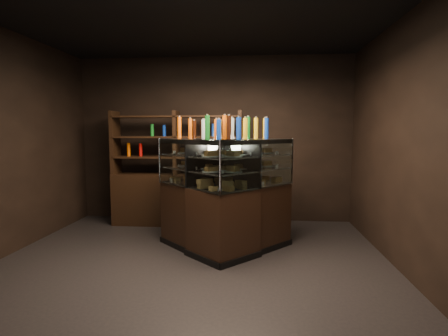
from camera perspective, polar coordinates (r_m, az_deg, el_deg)
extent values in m
plane|color=black|center=(4.34, -5.94, -16.41)|extent=(5.00, 5.00, 0.00)
cube|color=black|center=(6.48, -1.74, 4.68)|extent=(5.00, 0.02, 3.00)
cube|color=black|center=(1.64, -23.87, 0.15)|extent=(5.00, 0.02, 3.00)
cube|color=black|center=(4.28, 28.79, 3.24)|extent=(0.02, 5.00, 3.00)
cube|color=black|center=(4.23, -6.43, 24.57)|extent=(5.00, 5.00, 0.02)
cube|color=black|center=(4.90, 2.73, -8.14)|extent=(1.44, 1.49, 0.91)
cube|color=black|center=(5.02, 2.70, -12.71)|extent=(1.49, 1.54, 0.08)
cube|color=black|center=(4.76, 2.79, 4.36)|extent=(1.44, 1.49, 0.06)
cube|color=silver|center=(4.81, 2.75, -2.79)|extent=(1.36, 1.41, 0.02)
cube|color=silver|center=(4.78, 2.77, -0.27)|extent=(1.36, 1.41, 0.02)
cube|color=silver|center=(4.77, 2.78, 2.02)|extent=(1.36, 1.41, 0.02)
cube|color=white|center=(4.53, 5.97, 0.58)|extent=(0.94, 1.03, 0.64)
cylinder|color=silver|center=(5.07, 11.09, 1.08)|extent=(0.03, 0.03, 0.66)
cylinder|color=silver|center=(4.05, -0.66, -0.04)|extent=(0.03, 0.03, 0.66)
cube|color=black|center=(4.93, -2.69, -8.06)|extent=(1.47, 1.46, 0.91)
cube|color=black|center=(5.05, -2.67, -12.60)|extent=(1.52, 1.51, 0.08)
cube|color=black|center=(4.79, -2.76, 4.37)|extent=(1.47, 1.46, 0.06)
cube|color=silver|center=(4.84, -2.72, -2.74)|extent=(1.40, 1.39, 0.02)
cube|color=silver|center=(4.81, -2.73, -0.23)|extent=(1.40, 1.39, 0.02)
cube|color=silver|center=(4.80, -2.75, 2.05)|extent=(1.40, 1.39, 0.02)
cube|color=white|center=(4.60, -6.27, 0.65)|extent=(0.99, 0.97, 0.64)
cylinder|color=silver|center=(4.05, -0.66, -0.04)|extent=(0.03, 0.03, 0.66)
cylinder|color=silver|center=(5.19, -10.45, 1.20)|extent=(0.03, 0.03, 0.66)
cube|color=#C28B45|center=(4.39, -2.29, -3.14)|extent=(0.19, 0.19, 0.06)
cube|color=#C28B45|center=(4.65, 1.37, -2.63)|extent=(0.19, 0.19, 0.06)
cube|color=#C28B45|center=(4.92, 4.64, -2.16)|extent=(0.19, 0.19, 0.06)
cube|color=#C28B45|center=(5.21, 7.55, -1.74)|extent=(0.19, 0.19, 0.06)
cylinder|color=white|center=(4.43, -2.04, -0.55)|extent=(0.24, 0.24, 0.02)
cube|color=#C28B45|center=(4.42, -2.04, -0.11)|extent=(0.18, 0.18, 0.05)
cylinder|color=white|center=(4.60, 0.46, -0.30)|extent=(0.24, 0.24, 0.02)
cube|color=#C28B45|center=(4.60, 0.46, 0.13)|extent=(0.18, 0.18, 0.05)
cylinder|color=white|center=(4.78, 2.77, -0.06)|extent=(0.24, 0.24, 0.02)
cube|color=#C28B45|center=(4.78, 2.77, 0.35)|extent=(0.18, 0.18, 0.05)
cylinder|color=white|center=(4.97, 4.91, 0.16)|extent=(0.24, 0.24, 0.02)
cube|color=#C28B45|center=(4.97, 4.91, 0.55)|extent=(0.18, 0.18, 0.05)
cylinder|color=white|center=(5.17, 6.89, 0.36)|extent=(0.24, 0.24, 0.02)
cube|color=#C28B45|center=(5.16, 6.89, 0.74)|extent=(0.18, 0.18, 0.05)
cylinder|color=white|center=(4.41, -2.05, 1.93)|extent=(0.24, 0.24, 0.02)
cube|color=#C28B45|center=(4.41, -2.05, 2.37)|extent=(0.18, 0.18, 0.05)
cylinder|color=white|center=(4.58, 0.46, 2.09)|extent=(0.24, 0.24, 0.02)
cube|color=#C28B45|center=(4.58, 0.46, 2.52)|extent=(0.18, 0.18, 0.05)
cylinder|color=white|center=(4.77, 2.78, 2.23)|extent=(0.24, 0.24, 0.02)
cube|color=#C28B45|center=(4.76, 2.78, 2.64)|extent=(0.18, 0.18, 0.05)
cylinder|color=white|center=(4.95, 4.93, 2.36)|extent=(0.24, 0.24, 0.02)
cube|color=#C28B45|center=(4.95, 4.93, 2.76)|extent=(0.18, 0.18, 0.05)
cylinder|color=white|center=(5.15, 6.91, 2.48)|extent=(0.24, 0.24, 0.02)
cube|color=#C28B45|center=(5.15, 6.92, 2.86)|extent=(0.18, 0.18, 0.05)
cube|color=#C28B45|center=(5.29, -6.87, -1.62)|extent=(0.19, 0.19, 0.06)
cube|color=#C28B45|center=(4.97, -4.40, -2.08)|extent=(0.19, 0.19, 0.06)
cube|color=#C28B45|center=(4.66, -1.61, -2.60)|extent=(0.19, 0.19, 0.06)
cube|color=#C28B45|center=(4.37, 1.57, -3.18)|extent=(0.19, 0.19, 0.06)
cylinder|color=white|center=(5.24, -6.24, 0.44)|extent=(0.24, 0.24, 0.02)
cube|color=#C28B45|center=(5.23, -6.25, 0.82)|extent=(0.18, 0.18, 0.05)
cylinder|color=white|center=(5.02, -4.56, 0.22)|extent=(0.24, 0.24, 0.02)
cube|color=#C28B45|center=(5.02, -4.57, 0.61)|extent=(0.18, 0.18, 0.05)
cylinder|color=white|center=(4.81, -2.74, -0.02)|extent=(0.24, 0.24, 0.02)
cube|color=#C28B45|center=(4.81, -2.74, 0.38)|extent=(0.18, 0.18, 0.05)
cylinder|color=white|center=(4.61, -0.74, -0.29)|extent=(0.24, 0.24, 0.02)
cube|color=#C28B45|center=(4.60, -0.74, 0.14)|extent=(0.18, 0.18, 0.05)
cylinder|color=white|center=(4.41, 1.43, -0.58)|extent=(0.24, 0.24, 0.02)
cube|color=#C28B45|center=(4.40, 1.43, -0.13)|extent=(0.18, 0.18, 0.05)
cylinder|color=white|center=(5.22, -6.27, 2.54)|extent=(0.24, 0.24, 0.02)
cube|color=#C28B45|center=(5.22, -6.27, 2.91)|extent=(0.18, 0.18, 0.05)
cylinder|color=white|center=(5.01, -4.58, 2.40)|extent=(0.24, 0.24, 0.02)
cube|color=#C28B45|center=(5.00, -4.58, 2.80)|extent=(0.18, 0.18, 0.05)
cylinder|color=white|center=(4.79, -2.75, 2.25)|extent=(0.24, 0.24, 0.02)
cube|color=#C28B45|center=(4.79, -2.75, 2.67)|extent=(0.18, 0.18, 0.05)
cylinder|color=white|center=(4.59, -0.75, 2.09)|extent=(0.24, 0.24, 0.02)
cube|color=#C28B45|center=(4.59, -0.75, 2.52)|extent=(0.18, 0.18, 0.05)
cylinder|color=white|center=(4.39, 1.44, 1.91)|extent=(0.24, 0.24, 0.02)
cube|color=#C28B45|center=(4.39, 1.44, 2.36)|extent=(0.18, 0.18, 0.05)
cylinder|color=#0F38B2|center=(4.36, -2.63, 6.44)|extent=(0.06, 0.06, 0.28)
cylinder|color=silver|center=(4.37, -2.64, 8.41)|extent=(0.03, 0.03, 0.02)
cylinder|color=#B20C0A|center=(4.46, -1.18, 6.43)|extent=(0.06, 0.06, 0.28)
cylinder|color=silver|center=(4.46, -1.18, 8.36)|extent=(0.03, 0.03, 0.02)
cylinder|color=#147223|center=(4.55, 0.20, 6.43)|extent=(0.06, 0.06, 0.28)
cylinder|color=silver|center=(4.56, 0.21, 8.31)|extent=(0.03, 0.03, 0.02)
cylinder|color=black|center=(4.65, 1.53, 6.42)|extent=(0.06, 0.06, 0.28)
cylinder|color=silver|center=(4.66, 1.54, 8.26)|extent=(0.03, 0.03, 0.02)
cylinder|color=yellow|center=(4.75, 2.80, 6.40)|extent=(0.06, 0.06, 0.28)
cylinder|color=silver|center=(4.76, 2.81, 8.21)|extent=(0.03, 0.03, 0.02)
cylinder|color=#D8590A|center=(4.86, 4.02, 6.39)|extent=(0.06, 0.06, 0.28)
cylinder|color=silver|center=(4.86, 4.03, 8.16)|extent=(0.03, 0.03, 0.02)
cylinder|color=silver|center=(4.97, 5.18, 6.37)|extent=(0.06, 0.06, 0.28)
cylinder|color=silver|center=(4.97, 5.20, 8.10)|extent=(0.03, 0.03, 0.02)
cylinder|color=#0F38B2|center=(5.07, 6.30, 6.35)|extent=(0.06, 0.06, 0.28)
cylinder|color=silver|center=(5.08, 6.32, 8.05)|extent=(0.03, 0.03, 0.02)
cylinder|color=#B20C0A|center=(5.18, 7.36, 6.33)|extent=(0.06, 0.06, 0.28)
cylinder|color=silver|center=(5.19, 7.39, 7.99)|extent=(0.03, 0.03, 0.02)
cylinder|color=#0F38B2|center=(5.26, -6.65, 6.34)|extent=(0.06, 0.06, 0.28)
cylinder|color=silver|center=(5.26, -6.67, 7.97)|extent=(0.03, 0.03, 0.02)
cylinder|color=#B20C0A|center=(5.14, -5.75, 6.35)|extent=(0.06, 0.06, 0.28)
cylinder|color=silver|center=(5.14, -5.76, 8.03)|extent=(0.03, 0.03, 0.02)
cylinder|color=#147223|center=(5.02, -4.80, 6.37)|extent=(0.06, 0.06, 0.28)
cylinder|color=silver|center=(5.02, -4.82, 8.08)|extent=(0.03, 0.03, 0.02)
cylinder|color=black|center=(4.90, -3.81, 6.39)|extent=(0.06, 0.06, 0.28)
cylinder|color=silver|center=(4.90, -3.82, 8.14)|extent=(0.03, 0.03, 0.02)
cylinder|color=yellow|center=(4.78, -2.77, 6.40)|extent=(0.06, 0.06, 0.28)
cylinder|color=silver|center=(4.79, -2.78, 8.20)|extent=(0.03, 0.03, 0.02)
cylinder|color=#D8590A|center=(4.67, -1.68, 6.42)|extent=(0.06, 0.06, 0.28)
cylinder|color=silver|center=(4.67, -1.68, 8.26)|extent=(0.03, 0.03, 0.02)
cylinder|color=silver|center=(4.56, -0.53, 6.43)|extent=(0.06, 0.06, 0.28)
cylinder|color=silver|center=(4.56, -0.53, 8.31)|extent=(0.03, 0.03, 0.02)
cylinder|color=#0F38B2|center=(4.45, 0.67, 6.44)|extent=(0.06, 0.06, 0.28)
cylinder|color=silver|center=(4.45, 0.68, 8.37)|extent=(0.03, 0.03, 0.02)
cylinder|color=#B20C0A|center=(4.34, 1.94, 6.44)|extent=(0.06, 0.06, 0.28)
cylinder|color=silver|center=(4.34, 1.95, 8.42)|extent=(0.03, 0.03, 0.02)
cylinder|color=black|center=(5.02, 2.73, -12.27)|extent=(0.21, 0.21, 0.16)
cone|color=#205B1A|center=(4.93, 2.75, -9.01)|extent=(0.31, 0.31, 0.43)
cone|color=#205B1A|center=(4.90, 2.76, -7.38)|extent=(0.24, 0.24, 0.30)
cube|color=black|center=(6.25, -7.61, -5.11)|extent=(2.27, 0.44, 0.90)
cube|color=black|center=(6.47, -17.35, 3.96)|extent=(0.06, 0.38, 1.10)
cube|color=black|center=(6.14, -7.74, 4.09)|extent=(0.06, 0.38, 1.10)
cube|color=black|center=(6.00, 2.63, 4.09)|extent=(0.06, 0.38, 1.10)
cube|color=black|center=(6.15, -7.71, 1.76)|extent=(2.23, 0.40, 0.03)
cube|color=black|center=(6.14, -7.75, 5.02)|extent=(2.23, 0.40, 0.03)
cube|color=black|center=(6.14, -7.80, 8.29)|extent=(2.23, 0.40, 0.03)
cylinder|color=#0F38B2|center=(6.39, -15.30, 2.88)|extent=(0.06, 0.06, 0.22)
cylinder|color=#B20C0A|center=(6.32, -13.46, 2.89)|extent=(0.06, 0.06, 0.22)
cylinder|color=#147223|center=(6.25, -11.58, 2.91)|extent=(0.06, 0.06, 0.22)
cylinder|color=black|center=(6.20, -9.67, 2.92)|extent=(0.06, 0.06, 0.22)
cylinder|color=yellow|center=(6.15, -7.73, 2.92)|extent=(0.06, 0.06, 0.22)
cylinder|color=#D8590A|center=(6.10, -5.75, 2.92)|extent=(0.06, 0.06, 0.22)
cylinder|color=silver|center=(6.07, -3.75, 2.92)|extent=(0.06, 0.06, 0.22)
cylinder|color=#0F38B2|center=(6.04, -1.72, 2.92)|extent=(0.06, 0.06, 0.22)
cylinder|color=#B20C0A|center=(6.02, 0.32, 2.91)|extent=(0.06, 0.06, 0.22)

